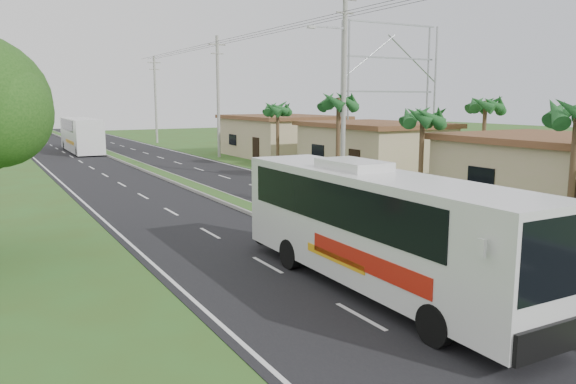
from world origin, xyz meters
TOP-DOWN VIEW (x-y plane):
  - ground at (0.00, 0.00)m, footprint 180.00×180.00m
  - road_asphalt at (0.00, 20.00)m, footprint 14.00×160.00m
  - median_strip at (0.00, 20.00)m, footprint 1.20×160.00m
  - lane_edge_left at (-6.70, 20.00)m, footprint 0.12×160.00m
  - lane_edge_right at (6.70, 20.00)m, footprint 0.12×160.00m
  - shop_mid at (14.00, 22.00)m, footprint 7.60×10.60m
  - shop_far at (14.00, 36.00)m, footprint 8.60×11.60m
  - palm_verge_b at (9.40, 12.00)m, footprint 2.40×2.40m
  - palm_verge_c at (8.80, 19.00)m, footprint 2.40×2.40m
  - palm_verge_d at (9.30, 28.00)m, footprint 2.40×2.40m
  - palm_behind_shop at (17.50, 15.00)m, footprint 2.40×2.40m
  - utility_pole_b at (8.47, 18.00)m, footprint 3.20×0.28m
  - utility_pole_c at (8.50, 38.00)m, footprint 1.60×0.28m
  - utility_pole_d at (8.50, 58.00)m, footprint 1.60×0.28m
  - billboard_lattice at (22.00, 30.00)m, footprint 10.18×1.18m
  - coach_bus_main at (-2.01, 1.43)m, footprint 2.45×11.09m
  - coach_bus_far at (-1.80, 49.38)m, footprint 2.75×11.73m
  - motorcyclist at (-2.00, 7.22)m, footprint 1.70×0.85m

SIDE VIEW (x-z plane):
  - ground at x=0.00m, z-range 0.00..0.00m
  - lane_edge_left at x=-6.70m, z-range 0.00..0.00m
  - lane_edge_right at x=6.70m, z-range 0.00..0.00m
  - road_asphalt at x=0.00m, z-range 0.00..0.02m
  - median_strip at x=0.00m, z-range 0.01..0.20m
  - motorcyclist at x=-2.00m, z-range -0.29..2.07m
  - shop_mid at x=14.00m, z-range 0.02..3.69m
  - shop_far at x=14.00m, z-range 0.02..3.84m
  - coach_bus_far at x=-1.80m, z-range 0.23..3.63m
  - coach_bus_main at x=-2.01m, z-range 0.18..3.76m
  - palm_verge_b at x=9.40m, z-range 1.83..6.88m
  - palm_verge_d at x=9.30m, z-range 1.92..7.17m
  - palm_behind_shop at x=17.50m, z-range 2.11..7.76m
  - palm_verge_c at x=8.80m, z-range 2.20..8.05m
  - utility_pole_d at x=8.50m, z-range 0.17..10.67m
  - utility_pole_c at x=8.50m, z-range 0.17..11.17m
  - utility_pole_b at x=8.47m, z-range 0.26..12.26m
  - billboard_lattice at x=22.00m, z-range 0.79..12.86m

